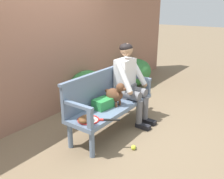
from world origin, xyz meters
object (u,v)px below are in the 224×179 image
object	(u,v)px
person_seated	(129,81)
tennis_racket	(91,120)
tennis_ball	(133,147)
baseball_glove	(86,119)
dog_on_bench	(115,94)
garden_bench	(112,109)
sports_bag	(103,103)

from	to	relation	value
person_seated	tennis_racket	xyz separation A→B (m)	(-1.04, -0.06, -0.26)
tennis_ball	baseball_glove	bearing A→B (deg)	129.08
person_seated	dog_on_bench	bearing A→B (deg)	-175.63
garden_bench	tennis_ball	world-z (taller)	garden_bench
garden_bench	baseball_glove	xyz separation A→B (m)	(-0.65, -0.05, 0.10)
person_seated	sports_bag	world-z (taller)	person_seated
sports_bag	person_seated	bearing A→B (deg)	-5.63
garden_bench	tennis_ball	distance (m)	0.69
tennis_racket	sports_bag	xyz separation A→B (m)	(0.42, 0.12, 0.06)
dog_on_bench	tennis_ball	xyz separation A→B (m)	(-0.28, -0.50, -0.59)
garden_bench	sports_bag	xyz separation A→B (m)	(-0.16, 0.05, 0.13)
tennis_racket	tennis_ball	size ratio (longest dim) A/B	8.39
person_seated	baseball_glove	xyz separation A→B (m)	(-1.11, -0.04, -0.23)
dog_on_bench	tennis_ball	bearing A→B (deg)	-119.11
baseball_glove	tennis_ball	distance (m)	0.78
tennis_racket	tennis_ball	bearing A→B (deg)	-55.22
person_seated	garden_bench	bearing A→B (deg)	178.32
dog_on_bench	tennis_racket	bearing A→B (deg)	-177.58
baseball_glove	sports_bag	bearing A→B (deg)	17.58
dog_on_bench	person_seated	bearing A→B (deg)	4.37
baseball_glove	garden_bench	bearing A→B (deg)	10.67
dog_on_bench	sports_bag	world-z (taller)	dog_on_bench
dog_on_bench	baseball_glove	distance (m)	0.69
tennis_racket	baseball_glove	distance (m)	0.08
sports_bag	tennis_ball	distance (m)	0.76
dog_on_bench	tennis_ball	size ratio (longest dim) A/B	5.59
person_seated	dog_on_bench	world-z (taller)	person_seated
person_seated	tennis_racket	size ratio (longest dim) A/B	2.36
dog_on_bench	baseball_glove	xyz separation A→B (m)	(-0.68, -0.01, -0.14)
garden_bench	sports_bag	bearing A→B (deg)	163.50
person_seated	baseball_glove	distance (m)	1.13
person_seated	tennis_racket	world-z (taller)	person_seated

